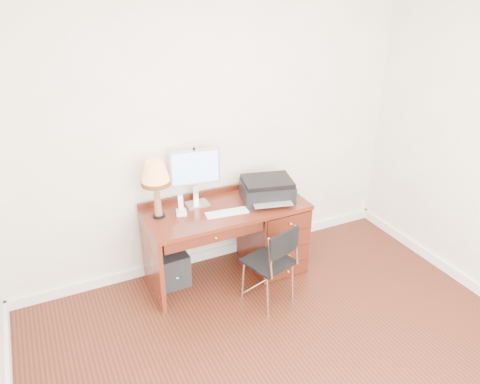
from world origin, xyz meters
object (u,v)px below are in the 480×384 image
printer (267,189)px  phone (181,209)px  monitor (195,170)px  chair (272,259)px  desk (256,231)px  leg_lamp (155,177)px  equipment_box (172,268)px

printer → phone: printer is taller
monitor → chair: bearing=-54.8°
desk → phone: size_ratio=8.06×
printer → leg_lamp: (-1.03, 0.11, 0.29)m
equipment_box → phone: bearing=-29.9°
monitor → leg_lamp: (-0.39, -0.10, 0.05)m
monitor → leg_lamp: monitor is taller
monitor → printer: monitor is taller
phone → equipment_box: size_ratio=0.57×
desk → monitor: 0.88m
monitor → leg_lamp: size_ratio=1.00×
chair → equipment_box: bearing=120.0°
desk → monitor: (-0.54, 0.19, 0.67)m
desk → leg_lamp: (-0.93, 0.09, 0.73)m
leg_lamp → phone: bearing=-14.4°
leg_lamp → monitor: bearing=14.2°
printer → phone: bearing=-170.4°
leg_lamp → equipment_box: leg_lamp is taller
monitor → equipment_box: bearing=-155.7°
phone → equipment_box: bearing=165.2°
desk → equipment_box: bearing=173.5°
desk → phone: phone is taller
chair → printer: bearing=49.8°
phone → chair: phone is taller
leg_lamp → equipment_box: size_ratio=1.61×
desk → equipment_box: desk is taller
desk → monitor: bearing=161.0°
phone → chair: size_ratio=0.24×
desk → monitor: size_ratio=2.82×
phone → equipment_box: (-0.11, 0.06, -0.64)m
desk → monitor: monitor is taller
printer → leg_lamp: leg_lamp is taller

